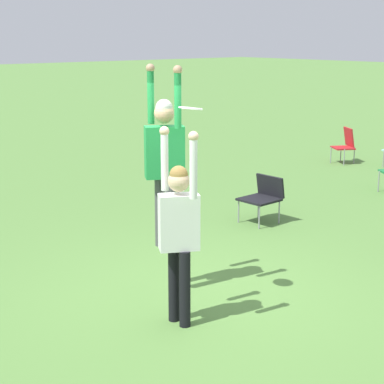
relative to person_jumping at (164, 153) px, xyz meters
name	(u,v)px	position (x,y,z in m)	size (l,w,h in m)	color
ground_plane	(204,293)	(0.38, 0.28, -1.70)	(120.00, 120.00, 0.00)	#56843D
person_jumping	(164,153)	(0.00, 0.00, 0.00)	(0.61, 0.49, 2.17)	#4C4C51
person_defending	(179,223)	(0.84, -0.47, -0.57)	(0.57, 0.46, 2.12)	black
frisbee	(191,108)	(0.58, -0.09, 0.58)	(0.26, 0.26, 0.05)	white
camping_chair_1	(346,143)	(-3.48, 8.27, -1.22)	(0.64, 0.70, 0.85)	gray
camping_chair_4	(263,195)	(-1.25, 3.03, -1.24)	(0.58, 0.61, 0.77)	gray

